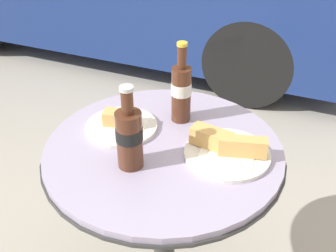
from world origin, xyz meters
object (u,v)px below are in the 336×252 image
at_px(cola_bottle_left, 181,91).
at_px(bistro_table, 164,192).
at_px(lunch_plate_near, 227,149).
at_px(lunch_plate_far, 121,124).
at_px(cola_bottle_right, 129,136).

bearing_deg(cola_bottle_left, bistro_table, -87.43).
xyz_separation_m(lunch_plate_near, lunch_plate_far, (-0.34, 0.01, -0.01)).
bearing_deg(bistro_table, lunch_plate_near, 9.87).
xyz_separation_m(bistro_table, lunch_plate_far, (-0.16, 0.04, 0.19)).
relative_size(cola_bottle_right, lunch_plate_near, 0.99).
height_order(bistro_table, lunch_plate_near, lunch_plate_near).
relative_size(cola_bottle_right, lunch_plate_far, 1.09).
relative_size(cola_bottle_left, lunch_plate_far, 1.17).
distance_m(bistro_table, lunch_plate_far, 0.25).
height_order(bistro_table, cola_bottle_left, cola_bottle_left).
height_order(bistro_table, cola_bottle_right, cola_bottle_right).
xyz_separation_m(bistro_table, lunch_plate_near, (0.18, 0.03, 0.20)).
xyz_separation_m(cola_bottle_left, cola_bottle_right, (-0.04, -0.27, -0.01)).
bearing_deg(cola_bottle_right, bistro_table, 65.97).
distance_m(cola_bottle_left, cola_bottle_right, 0.27).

